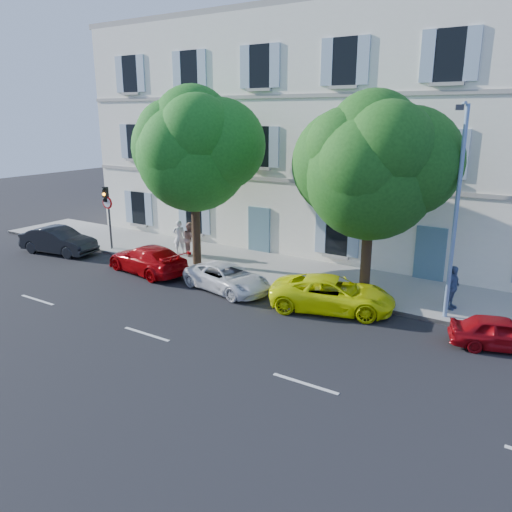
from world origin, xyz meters
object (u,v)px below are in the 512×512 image
Objects in this scene: car_yellow_supercar at (332,294)px; car_red_hatchback at (502,333)px; tree_left at (194,155)px; car_dark_sedan at (58,241)px; road_sign at (108,211)px; tree_right at (371,174)px; pedestrian_c at (452,288)px; pedestrian_a at (179,237)px; pedestrian_b at (190,239)px; street_lamp at (456,202)px; car_red_coupe at (147,259)px; car_white_coupe at (227,278)px; traffic_light at (107,204)px.

car_yellow_supercar is 5.84m from car_red_hatchback.
tree_left is at bearing 61.56° from car_yellow_supercar.
road_sign is at bearing -57.34° from car_dark_sedan.
tree_right is at bearing 0.46° from road_sign.
car_yellow_supercar is 2.80× the size of pedestrian_c.
car_yellow_supercar is 4.69m from tree_right.
car_yellow_supercar is 10.21m from pedestrian_a.
car_dark_sedan is 7.19m from pedestrian_b.
street_lamp reaches higher than car_dark_sedan.
car_red_hatchback is 15.21m from pedestrian_b.
pedestrian_a is at bearing -158.46° from car_red_coupe.
pedestrian_a is (-0.65, 3.01, 0.37)m from car_red_coupe.
road_sign is 1.62× the size of pedestrian_a.
car_red_coupe reaches higher than car_white_coupe.
car_dark_sedan is 2.44× the size of pedestrian_a.
tree_left is (-7.87, 1.65, 4.71)m from car_yellow_supercar.
traffic_light reaches higher than car_red_hatchback.
tree_left is 1.09× the size of street_lamp.
car_dark_sedan is 0.56× the size of tree_right.
car_red_coupe is 5.28m from tree_left.
street_lamp reaches higher than traffic_light.
pedestrian_c reaches higher than car_white_coupe.
car_yellow_supercar reaches higher than car_red_hatchback.
traffic_light is (-9.06, 1.74, 2.01)m from car_white_coupe.
road_sign reaches higher than pedestrian_b.
traffic_light is 4.99m from pedestrian_b.
traffic_light is at bearing 179.17° from street_lamp.
street_lamp reaches higher than car_red_hatchback.
car_yellow_supercar is 0.61× the size of tree_right.
tree_right is at bearing -42.37° from car_yellow_supercar.
car_dark_sedan is 9.26m from tree_left.
road_sign is 0.38× the size of street_lamp.
car_dark_sedan is 15.61m from car_yellow_supercar.
pedestrian_a is at bearing 173.50° from tree_right.
car_red_hatchback is at bearing -17.03° from tree_right.
car_red_coupe is at bearing 100.98° from car_white_coupe.
car_red_hatchback is 1.88× the size of pedestrian_c.
car_yellow_supercar is at bearing 101.52° from car_red_coupe.
road_sign is at bearing -14.83° from pedestrian_a.
car_dark_sedan is at bearing -136.53° from traffic_light.
car_yellow_supercar is 4.41m from pedestrian_c.
car_red_hatchback is 1.78× the size of pedestrian_a.
pedestrian_a is (-15.69, 2.78, 0.50)m from car_red_hatchback.
tree_left is 4.67× the size of pedestrian_b.
pedestrian_b is at bearing 173.38° from street_lamp.
car_yellow_supercar is 0.57× the size of tree_left.
tree_right is at bearing 54.47° from car_red_hatchback.
tree_right reaches higher than traffic_light.
car_dark_sedan is 2.47× the size of pedestrian_b.
tree_right is at bearing 174.16° from street_lamp.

